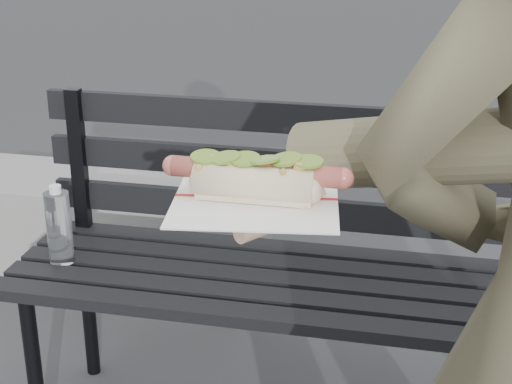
{
  "coord_description": "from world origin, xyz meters",
  "views": [
    {
      "loc": [
        0.14,
        -0.88,
        1.39
      ],
      "look_at": [
        -0.04,
        -0.05,
        1.06
      ],
      "focal_mm": 55.0,
      "sensor_mm": 36.0,
      "label": 1
    }
  ],
  "objects": [
    {
      "name": "held_hotdog",
      "position": [
        0.16,
        0.02,
        1.09
      ],
      "size": [
        0.63,
        0.31,
        0.2
      ],
      "color": "brown"
    },
    {
      "name": "concrete_block",
      "position": [
        -0.97,
        1.58,
        0.2
      ],
      "size": [
        1.2,
        0.4,
        0.4
      ],
      "primitive_type": "cube",
      "color": "slate",
      "rests_on": "ground"
    },
    {
      "name": "park_bench",
      "position": [
        -0.12,
        0.9,
        0.52
      ],
      "size": [
        1.5,
        0.44,
        0.88
      ],
      "color": "black",
      "rests_on": "ground"
    }
  ]
}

